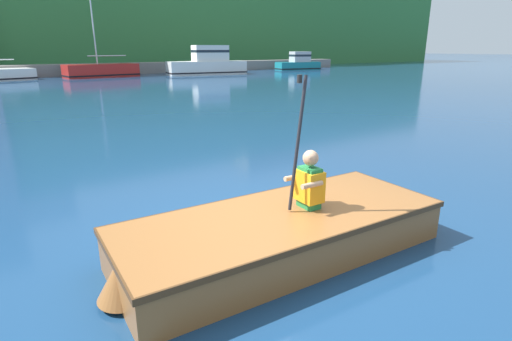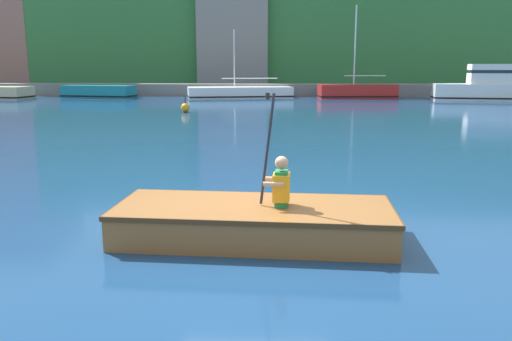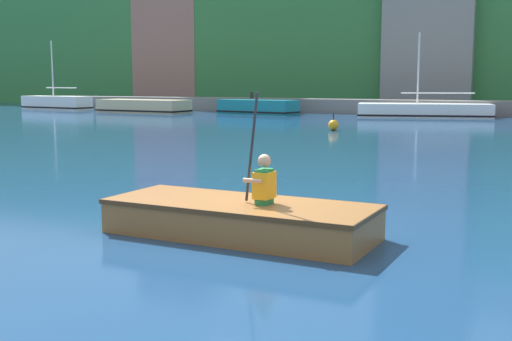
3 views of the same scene
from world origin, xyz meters
name	(u,v)px [view 3 (image 3 of 3)]	position (x,y,z in m)	size (l,w,h in m)	color
ground_plane	(252,228)	(0.00, 0.00, 0.00)	(300.00, 300.00, 0.00)	navy
shoreline_ridge	(502,35)	(0.00, 47.79, 5.74)	(120.00, 20.00, 11.47)	#387A3D
waterfront_warehouse_left	(190,9)	(-25.53, 42.47, 8.39)	(6.35, 9.72, 16.76)	#9E6B5B
waterfront_apartment_right	(501,8)	(0.24, 41.77, 7.19)	(7.32, 8.00, 14.35)	#B2A899
marina_dock	(479,108)	(0.00, 32.05, 0.45)	(62.97, 2.40, 0.90)	slate
moored_boat_dock_west_inner	(143,107)	(-20.40, 27.31, 0.39)	(6.44, 2.75, 0.84)	#CCB789
moored_boat_dock_east_inner	(56,103)	(-28.75, 28.57, 0.46)	(5.90, 2.38, 4.91)	white
moored_boat_dock_east_end	(424,111)	(-2.75, 29.35, 0.36)	(7.78, 4.28, 4.74)	white
moored_boat_outer_slip_west	(258,107)	(-12.80, 28.63, 0.41)	(5.35, 2.66, 0.88)	#197A84
rowboat_foreground	(236,216)	(0.00, -0.50, 0.26)	(3.72, 1.53, 0.46)	#935B2D
person_paddler	(264,181)	(0.40, -0.51, 0.75)	(0.39, 0.37, 1.43)	#267F3F
channel_buoy	(333,125)	(-4.38, 17.59, 0.22)	(0.44, 0.44, 0.72)	orange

